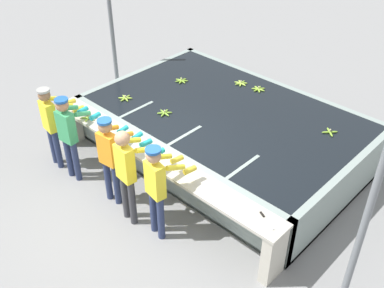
{
  "coord_description": "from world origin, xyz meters",
  "views": [
    {
      "loc": [
        4.44,
        -3.52,
        5.16
      ],
      "look_at": [
        0.0,
        1.15,
        0.64
      ],
      "focal_mm": 42.0,
      "sensor_mm": 36.0,
      "label": 1
    }
  ],
  "objects_px": {
    "banana_bunch_ledge_0": "(89,118)",
    "banana_bunch_floating_3": "(165,113)",
    "worker_4": "(157,184)",
    "banana_bunch_floating_2": "(259,89)",
    "knife_1": "(265,218)",
    "banana_bunch_floating_1": "(125,98)",
    "support_post_left": "(112,31)",
    "worker_3": "(127,169)",
    "banana_bunch_floating_4": "(241,83)",
    "worker_2": "(110,153)",
    "support_post_right": "(368,214)",
    "banana_bunch_floating_5": "(182,81)",
    "knife_0": "(144,150)",
    "worker_1": "(69,131)",
    "banana_bunch_floating_0": "(330,132)",
    "worker_0": "(52,120)"
  },
  "relations": [
    {
      "from": "worker_1",
      "to": "banana_bunch_floating_2",
      "type": "bearing_deg",
      "value": 68.68
    },
    {
      "from": "worker_3",
      "to": "banana_bunch_floating_1",
      "type": "bearing_deg",
      "value": 141.51
    },
    {
      "from": "worker_3",
      "to": "banana_bunch_floating_5",
      "type": "distance_m",
      "value": 3.14
    },
    {
      "from": "banana_bunch_floating_2",
      "to": "banana_bunch_floating_4",
      "type": "relative_size",
      "value": 1.0
    },
    {
      "from": "banana_bunch_floating_2",
      "to": "banana_bunch_ledge_0",
      "type": "xyz_separation_m",
      "value": [
        -1.55,
        -2.98,
        0.0
      ]
    },
    {
      "from": "banana_bunch_floating_3",
      "to": "worker_0",
      "type": "bearing_deg",
      "value": -127.6
    },
    {
      "from": "support_post_left",
      "to": "knife_1",
      "type": "bearing_deg",
      "value": -18.04
    },
    {
      "from": "knife_0",
      "to": "support_post_left",
      "type": "distance_m",
      "value": 3.66
    },
    {
      "from": "worker_3",
      "to": "worker_4",
      "type": "distance_m",
      "value": 0.56
    },
    {
      "from": "banana_bunch_floating_1",
      "to": "banana_bunch_floating_3",
      "type": "bearing_deg",
      "value": 8.54
    },
    {
      "from": "worker_1",
      "to": "knife_0",
      "type": "bearing_deg",
      "value": 23.64
    },
    {
      "from": "worker_2",
      "to": "banana_bunch_floating_4",
      "type": "relative_size",
      "value": 5.71
    },
    {
      "from": "support_post_right",
      "to": "support_post_left",
      "type": "bearing_deg",
      "value": 167.02
    },
    {
      "from": "worker_4",
      "to": "banana_bunch_floating_2",
      "type": "bearing_deg",
      "value": 102.2
    },
    {
      "from": "worker_4",
      "to": "worker_2",
      "type": "bearing_deg",
      "value": 179.36
    },
    {
      "from": "banana_bunch_floating_2",
      "to": "banana_bunch_floating_3",
      "type": "relative_size",
      "value": 0.99
    },
    {
      "from": "banana_bunch_floating_2",
      "to": "knife_1",
      "type": "height_order",
      "value": "banana_bunch_floating_2"
    },
    {
      "from": "worker_0",
      "to": "worker_4",
      "type": "relative_size",
      "value": 0.98
    },
    {
      "from": "banana_bunch_floating_0",
      "to": "support_post_right",
      "type": "bearing_deg",
      "value": -54.2
    },
    {
      "from": "knife_1",
      "to": "banana_bunch_floating_0",
      "type": "bearing_deg",
      "value": 99.68
    },
    {
      "from": "knife_1",
      "to": "support_post_left",
      "type": "xyz_separation_m",
      "value": [
        -5.41,
        1.76,
        0.68
      ]
    },
    {
      "from": "banana_bunch_floating_3",
      "to": "knife_1",
      "type": "relative_size",
      "value": 0.86
    },
    {
      "from": "banana_bunch_floating_1",
      "to": "banana_bunch_ledge_0",
      "type": "height_order",
      "value": "banana_bunch_ledge_0"
    },
    {
      "from": "banana_bunch_floating_2",
      "to": "banana_bunch_floating_3",
      "type": "height_order",
      "value": "same"
    },
    {
      "from": "worker_0",
      "to": "banana_bunch_floating_4",
      "type": "bearing_deg",
      "value": 66.59
    },
    {
      "from": "banana_bunch_floating_0",
      "to": "banana_bunch_floating_2",
      "type": "height_order",
      "value": "same"
    },
    {
      "from": "worker_1",
      "to": "banana_bunch_floating_4",
      "type": "bearing_deg",
      "value": 74.54
    },
    {
      "from": "banana_bunch_ledge_0",
      "to": "knife_1",
      "type": "xyz_separation_m",
      "value": [
        3.78,
        0.12,
        -0.01
      ]
    },
    {
      "from": "worker_2",
      "to": "banana_bunch_floating_4",
      "type": "bearing_deg",
      "value": 90.73
    },
    {
      "from": "worker_1",
      "to": "banana_bunch_floating_4",
      "type": "distance_m",
      "value": 3.6
    },
    {
      "from": "worker_2",
      "to": "worker_3",
      "type": "height_order",
      "value": "worker_3"
    },
    {
      "from": "worker_3",
      "to": "banana_bunch_floating_1",
      "type": "relative_size",
      "value": 5.99
    },
    {
      "from": "banana_bunch_floating_3",
      "to": "knife_0",
      "type": "relative_size",
      "value": 0.84
    },
    {
      "from": "worker_2",
      "to": "support_post_right",
      "type": "height_order",
      "value": "support_post_right"
    },
    {
      "from": "worker_4",
      "to": "banana_bunch_ledge_0",
      "type": "height_order",
      "value": "worker_4"
    },
    {
      "from": "knife_1",
      "to": "support_post_left",
      "type": "distance_m",
      "value": 5.73
    },
    {
      "from": "banana_bunch_floating_0",
      "to": "banana_bunch_floating_3",
      "type": "bearing_deg",
      "value": -148.9
    },
    {
      "from": "worker_3",
      "to": "banana_bunch_floating_4",
      "type": "height_order",
      "value": "worker_3"
    },
    {
      "from": "worker_4",
      "to": "banana_bunch_floating_4",
      "type": "relative_size",
      "value": 5.78
    },
    {
      "from": "banana_bunch_floating_5",
      "to": "support_post_right",
      "type": "height_order",
      "value": "support_post_right"
    },
    {
      "from": "worker_2",
      "to": "support_post_right",
      "type": "relative_size",
      "value": 0.5
    },
    {
      "from": "worker_2",
      "to": "worker_3",
      "type": "bearing_deg",
      "value": -10.7
    },
    {
      "from": "banana_bunch_floating_4",
      "to": "knife_1",
      "type": "height_order",
      "value": "banana_bunch_floating_4"
    },
    {
      "from": "worker_0",
      "to": "support_post_right",
      "type": "height_order",
      "value": "support_post_right"
    },
    {
      "from": "worker_2",
      "to": "banana_bunch_floating_5",
      "type": "distance_m",
      "value": 2.8
    },
    {
      "from": "banana_bunch_ledge_0",
      "to": "banana_bunch_floating_3",
      "type": "bearing_deg",
      "value": 51.02
    },
    {
      "from": "worker_2",
      "to": "banana_bunch_floating_2",
      "type": "distance_m",
      "value": 3.43
    },
    {
      "from": "banana_bunch_floating_1",
      "to": "worker_4",
      "type": "bearing_deg",
      "value": -29.74
    },
    {
      "from": "worker_2",
      "to": "banana_bunch_floating_5",
      "type": "height_order",
      "value": "worker_2"
    },
    {
      "from": "support_post_left",
      "to": "knife_0",
      "type": "bearing_deg",
      "value": -31.06
    }
  ]
}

